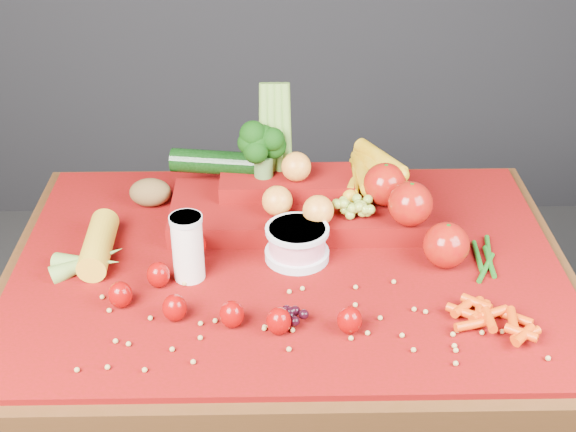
{
  "coord_description": "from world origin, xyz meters",
  "views": [
    {
      "loc": [
        -0.02,
        -1.29,
        1.63
      ],
      "look_at": [
        0.0,
        0.02,
        0.85
      ],
      "focal_mm": 50.0,
      "sensor_mm": 36.0,
      "label": 1
    }
  ],
  "objects_px": {
    "milk_glass": "(188,245)",
    "yogurt_bowl": "(297,242)",
    "table": "(288,304)",
    "produce_mound": "(315,196)"
  },
  "relations": [
    {
      "from": "produce_mound",
      "to": "milk_glass",
      "type": "bearing_deg",
      "value": -140.34
    },
    {
      "from": "table",
      "to": "yogurt_bowl",
      "type": "distance_m",
      "value": 0.14
    },
    {
      "from": "milk_glass",
      "to": "produce_mound",
      "type": "xyz_separation_m",
      "value": [
        0.24,
        0.2,
        -0.01
      ]
    },
    {
      "from": "milk_glass",
      "to": "yogurt_bowl",
      "type": "height_order",
      "value": "milk_glass"
    },
    {
      "from": "yogurt_bowl",
      "to": "table",
      "type": "bearing_deg",
      "value": -154.78
    },
    {
      "from": "table",
      "to": "milk_glass",
      "type": "distance_m",
      "value": 0.26
    },
    {
      "from": "milk_glass",
      "to": "produce_mound",
      "type": "relative_size",
      "value": 0.22
    },
    {
      "from": "table",
      "to": "yogurt_bowl",
      "type": "xyz_separation_m",
      "value": [
        0.02,
        0.01,
        0.14
      ]
    },
    {
      "from": "table",
      "to": "milk_glass",
      "type": "height_order",
      "value": "milk_glass"
    },
    {
      "from": "milk_glass",
      "to": "yogurt_bowl",
      "type": "xyz_separation_m",
      "value": [
        0.2,
        0.06,
        -0.03
      ]
    }
  ]
}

